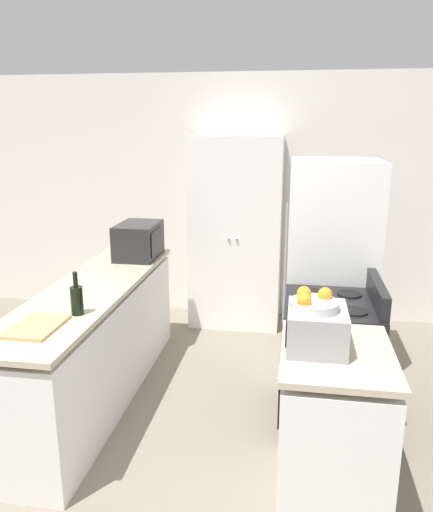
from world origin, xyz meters
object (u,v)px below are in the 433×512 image
fruit_bowl (313,302)px  pantry_cabinet (236,233)px  microwave (139,240)px  wine_bottle (77,299)px  refrigerator (330,271)px  stove (329,362)px  toaster_oven (316,328)px

fruit_bowl → pantry_cabinet: bearing=106.1°
microwave → wine_bottle: microwave is taller
refrigerator → fruit_bowl: (-0.19, -1.52, 0.26)m
microwave → wine_bottle: (0.05, -1.42, -0.05)m
pantry_cabinet → microwave: pantry_cabinet is taller
stove → pantry_cabinet: bearing=116.6°
refrigerator → wine_bottle: 2.08m
toaster_oven → fruit_bowl: bearing=-154.0°
stove → refrigerator: size_ratio=0.59×
fruit_bowl → refrigerator: bearing=82.9°
microwave → fruit_bowl: 2.26m
wine_bottle → refrigerator: bearing=37.4°
wine_bottle → fruit_bowl: bearing=-10.0°
stove → fruit_bowl: 1.04m
wine_bottle → stove: bearing=16.8°
pantry_cabinet → stove: pantry_cabinet is taller
stove → wine_bottle: size_ratio=3.79×
toaster_oven → fruit_bowl: fruit_bowl is taller
stove → wine_bottle: wine_bottle is taller
stove → microwave: bearing=150.8°
pantry_cabinet → refrigerator: bearing=-47.4°
pantry_cabinet → refrigerator: (0.91, -0.99, -0.08)m
fruit_bowl → wine_bottle: bearing=170.0°
refrigerator → toaster_oven: (-0.16, -1.51, 0.11)m
pantry_cabinet → microwave: (-0.78, -0.83, 0.08)m
pantry_cabinet → refrigerator: pantry_cabinet is taller
pantry_cabinet → wine_bottle: 2.37m
pantry_cabinet → fruit_bowl: pantry_cabinet is taller
stove → toaster_oven: (-0.14, -0.74, 0.56)m
microwave → toaster_oven: bearing=-47.4°
refrigerator → toaster_oven: 1.52m
refrigerator → pantry_cabinet: bearing=132.6°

